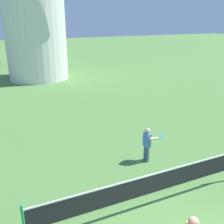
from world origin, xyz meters
The scene contains 3 objects.
tennis_net centered at (-0.02, 2.13, 0.69)m, with size 6.01×0.06×1.10m.
player_far centered at (1.35, 4.19, 0.70)m, with size 0.74×0.45×1.24m.
parked_car_cream centered at (1.99, 26.91, 0.81)m, with size 4.35×2.06×1.56m.
Camera 1 is at (-3.12, -2.68, 4.77)m, focal length 42.14 mm.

